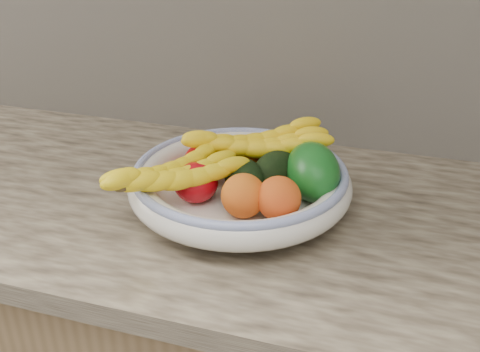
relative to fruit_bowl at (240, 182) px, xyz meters
name	(u,v)px	position (x,y,z in m)	size (l,w,h in m)	color
fruit_bowl	(240,182)	(0.00, 0.00, 0.00)	(0.39, 0.39, 0.08)	silver
clementine_back_left	(229,154)	(-0.05, 0.09, 0.01)	(0.05, 0.05, 0.05)	#E74D04
clementine_back_right	(271,158)	(0.03, 0.10, 0.01)	(0.06, 0.06, 0.05)	orange
clementine_back_mid	(246,164)	(-0.01, 0.06, 0.01)	(0.05, 0.05, 0.04)	#F76905
tomato_left	(203,161)	(-0.08, 0.03, 0.01)	(0.07, 0.07, 0.07)	#AA0502
tomato_near_left	(196,182)	(-0.06, -0.05, 0.01)	(0.08, 0.08, 0.07)	#AE0711
avocado_center	(245,178)	(0.01, -0.01, 0.02)	(0.07, 0.10, 0.07)	black
avocado_right	(276,171)	(0.06, 0.03, 0.02)	(0.07, 0.10, 0.07)	black
green_mango	(312,171)	(0.12, 0.02, 0.03)	(0.09, 0.14, 0.10)	#0F5015
peach_front	(243,196)	(0.03, -0.08, 0.02)	(0.07, 0.07, 0.07)	orange
peach_right	(279,198)	(0.09, -0.07, 0.02)	(0.07, 0.07, 0.07)	orange
banana_bunch_back	(256,147)	(0.01, 0.06, 0.04)	(0.28, 0.11, 0.08)	yellow
banana_bunch_front	(174,178)	(-0.09, -0.08, 0.03)	(0.26, 0.11, 0.07)	yellow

